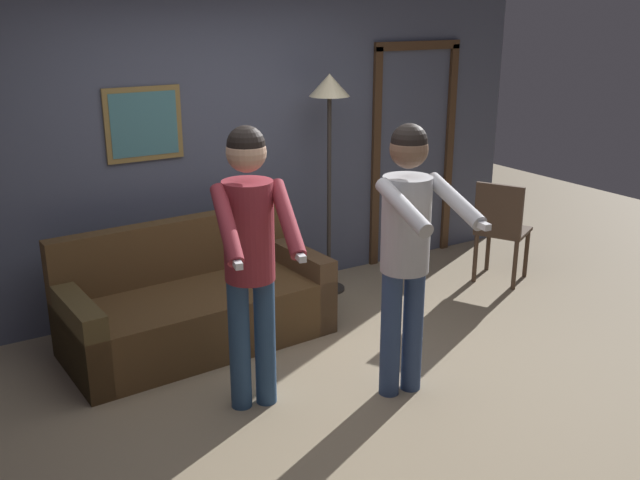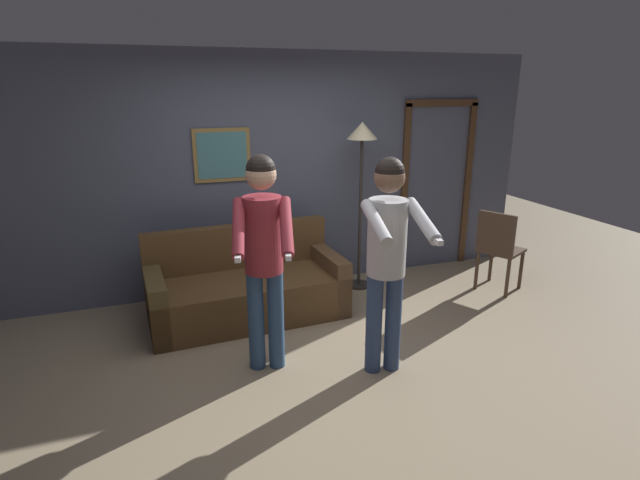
{
  "view_description": "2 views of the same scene",
  "coord_description": "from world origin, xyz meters",
  "px_view_note": "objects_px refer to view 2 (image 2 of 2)",
  "views": [
    {
      "loc": [
        -2.23,
        -3.37,
        2.38
      ],
      "look_at": [
        -0.08,
        0.07,
        1.05
      ],
      "focal_mm": 40.0,
      "sensor_mm": 36.0,
      "label": 1
    },
    {
      "loc": [
        -1.3,
        -3.4,
        2.23
      ],
      "look_at": [
        -0.06,
        0.11,
        1.08
      ],
      "focal_mm": 28.0,
      "sensor_mm": 36.0,
      "label": 2
    }
  ],
  "objects_px": {
    "torchiere_lamp": "(362,151)",
    "dining_chair_distant": "(498,247)",
    "person_standing_right": "(388,247)",
    "person_standing_left": "(263,244)",
    "couch": "(247,290)"
  },
  "relations": [
    {
      "from": "couch",
      "to": "person_standing_left",
      "type": "height_order",
      "value": "person_standing_left"
    },
    {
      "from": "torchiere_lamp",
      "to": "person_standing_left",
      "type": "bearing_deg",
      "value": -136.15
    },
    {
      "from": "person_standing_left",
      "to": "person_standing_right",
      "type": "height_order",
      "value": "person_standing_left"
    },
    {
      "from": "torchiere_lamp",
      "to": "dining_chair_distant",
      "type": "xyz_separation_m",
      "value": [
        1.39,
        -0.65,
        -1.03
      ]
    },
    {
      "from": "person_standing_left",
      "to": "dining_chair_distant",
      "type": "relative_size",
      "value": 1.89
    },
    {
      "from": "person_standing_right",
      "to": "dining_chair_distant",
      "type": "height_order",
      "value": "person_standing_right"
    },
    {
      "from": "person_standing_right",
      "to": "dining_chair_distant",
      "type": "xyz_separation_m",
      "value": [
        1.94,
        1.08,
        -0.53
      ]
    },
    {
      "from": "dining_chair_distant",
      "to": "person_standing_right",
      "type": "bearing_deg",
      "value": -150.94
    },
    {
      "from": "torchiere_lamp",
      "to": "person_standing_right",
      "type": "bearing_deg",
      "value": -107.49
    },
    {
      "from": "person_standing_left",
      "to": "dining_chair_distant",
      "type": "bearing_deg",
      "value": 14.29
    },
    {
      "from": "couch",
      "to": "person_standing_right",
      "type": "relative_size",
      "value": 1.11
    },
    {
      "from": "torchiere_lamp",
      "to": "person_standing_right",
      "type": "relative_size",
      "value": 1.07
    },
    {
      "from": "couch",
      "to": "person_standing_right",
      "type": "bearing_deg",
      "value": -58.9
    },
    {
      "from": "couch",
      "to": "person_standing_left",
      "type": "bearing_deg",
      "value": -92.4
    },
    {
      "from": "couch",
      "to": "person_standing_left",
      "type": "distance_m",
      "value": 1.3
    }
  ]
}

